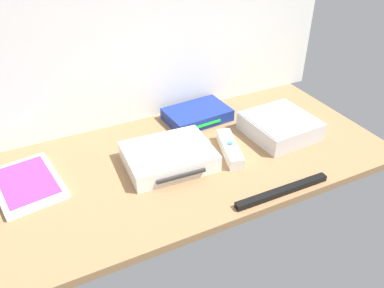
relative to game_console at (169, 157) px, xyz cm
name	(u,v)px	position (x,y,z in cm)	size (l,w,h in cm)	color
ground_plane	(192,160)	(6.38, 0.20, -3.20)	(100.00, 48.00, 2.00)	#936D47
back_wall	(149,5)	(6.38, 24.80, 29.80)	(110.00, 1.20, 64.00)	white
game_console	(169,157)	(0.00, 0.00, 0.00)	(21.87, 17.40, 4.40)	white
mini_computer	(280,126)	(32.86, -0.68, 0.44)	(17.81, 17.81, 5.30)	silver
game_case	(27,184)	(-32.57, 6.75, -1.44)	(16.09, 20.69, 1.56)	white
network_router	(197,115)	(16.19, 16.50, -0.50)	(18.79, 13.28, 3.40)	navy
remote_wand	(230,149)	(15.73, -2.69, -0.69)	(7.62, 15.21, 3.40)	white
sensor_bar	(282,191)	(18.24, -21.41, -1.50)	(24.00, 1.80, 1.40)	black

